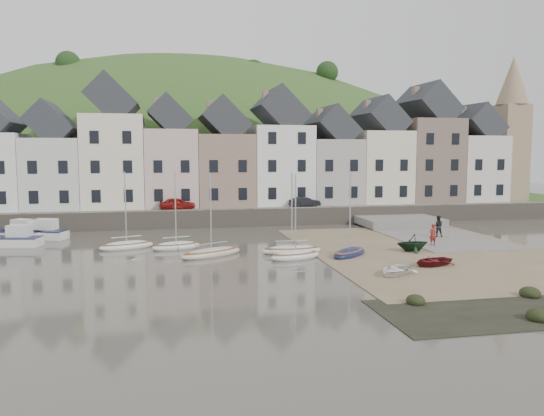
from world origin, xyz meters
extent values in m
plane|color=#4B463B|center=(0.00, 0.00, 0.00)|extent=(160.00, 160.00, 0.00)
cube|color=#3A5723|center=(0.00, 32.00, 0.75)|extent=(90.00, 30.00, 1.50)
cube|color=slate|center=(0.00, 20.50, 1.55)|extent=(70.00, 7.00, 0.10)
cube|color=slate|center=(0.00, 17.00, 0.90)|extent=(70.00, 1.20, 1.80)
cube|color=#746346|center=(11.00, 0.00, 0.03)|extent=(18.00, 26.00, 0.06)
cube|color=slate|center=(15.00, 8.00, 0.06)|extent=(8.00, 18.00, 0.12)
ellipsoid|color=#3A5723|center=(-5.00, 60.00, -18.00)|extent=(134.40, 84.00, 84.00)
cylinder|color=#382619|center=(-22.00, 48.00, 18.00)|extent=(0.50, 0.50, 3.00)
sphere|color=#213D19|center=(-22.00, 48.00, 20.50)|extent=(3.60, 3.60, 3.60)
cylinder|color=#382619|center=(-8.00, 52.00, 18.00)|extent=(0.50, 0.50, 3.00)
sphere|color=#213D19|center=(-8.00, 52.00, 20.50)|extent=(3.60, 3.60, 3.60)
cylinder|color=#382619|center=(6.00, 50.00, 18.00)|extent=(0.50, 0.50, 3.00)
sphere|color=#213D19|center=(6.00, 50.00, 20.50)|extent=(3.60, 3.60, 3.60)
cylinder|color=#382619|center=(18.00, 49.00, 18.00)|extent=(0.50, 0.50, 3.00)
sphere|color=#213D19|center=(18.00, 49.00, 20.50)|extent=(3.60, 3.60, 3.60)
cube|color=silver|center=(-20.05, 24.00, 5.25)|extent=(5.80, 8.00, 7.50)
cube|color=gray|center=(-21.50, 24.00, 11.92)|extent=(0.60, 0.90, 1.40)
cube|color=beige|center=(-13.90, 24.00, 6.50)|extent=(6.40, 8.00, 10.00)
cube|color=gray|center=(-15.50, 24.00, 14.73)|extent=(0.60, 0.90, 1.40)
cube|color=#C8ABA6|center=(-7.85, 24.00, 5.75)|extent=(5.60, 8.00, 8.50)
cube|color=gray|center=(-9.25, 24.00, 12.82)|extent=(0.60, 0.90, 1.40)
cube|color=#8C7061|center=(-1.90, 24.00, 5.50)|extent=(6.20, 8.00, 8.00)
cube|color=gray|center=(-3.45, 24.00, 12.62)|extent=(0.60, 0.90, 1.40)
cube|color=white|center=(4.55, 24.00, 6.00)|extent=(6.60, 8.00, 9.00)
cube|color=gray|center=(2.90, 24.00, 13.83)|extent=(0.60, 0.90, 1.40)
cube|color=#A7A399|center=(10.80, 24.00, 5.25)|extent=(5.80, 8.00, 7.50)
cube|color=gray|center=(9.35, 24.00, 11.92)|extent=(0.60, 0.90, 1.40)
cube|color=beige|center=(16.75, 24.00, 5.75)|extent=(6.00, 8.00, 8.50)
cube|color=gray|center=(15.25, 24.00, 13.02)|extent=(0.60, 0.90, 1.40)
cube|color=#756054|center=(23.00, 24.00, 6.50)|extent=(6.40, 8.00, 10.00)
cube|color=gray|center=(21.40, 24.00, 14.73)|extent=(0.60, 0.90, 1.40)
cube|color=silver|center=(29.15, 24.00, 5.50)|extent=(5.80, 8.00, 8.00)
cube|color=gray|center=(27.70, 24.00, 12.42)|extent=(0.60, 0.90, 1.40)
cube|color=#997F60|center=(34.55, 24.00, 7.50)|extent=(3.50, 3.50, 12.00)
cone|color=#997F60|center=(34.55, 24.00, 16.50)|extent=(4.00, 4.00, 6.00)
ellipsoid|color=silver|center=(-11.75, 6.09, 0.20)|extent=(4.63, 3.00, 0.84)
ellipsoid|color=brown|center=(-11.75, 6.09, 0.42)|extent=(4.26, 2.74, 0.20)
cylinder|color=#B2B5B7|center=(-11.75, 6.09, 3.30)|extent=(0.10, 0.10, 5.60)
cylinder|color=#B2B5B7|center=(-11.75, 6.09, 0.95)|extent=(2.28, 0.96, 0.08)
ellipsoid|color=silver|center=(-7.90, 5.09, 0.20)|extent=(4.14, 2.44, 0.84)
ellipsoid|color=brown|center=(-7.90, 5.09, 0.42)|extent=(3.80, 2.23, 0.20)
cylinder|color=#B2B5B7|center=(-7.90, 5.09, 3.30)|extent=(0.10, 0.10, 5.60)
cylinder|color=#B2B5B7|center=(-7.90, 5.09, 0.95)|extent=(2.09, 0.62, 0.08)
ellipsoid|color=beige|center=(-5.45, 1.62, 0.20)|extent=(5.23, 3.84, 0.84)
ellipsoid|color=brown|center=(-5.45, 1.62, 0.42)|extent=(4.81, 3.52, 0.20)
cylinder|color=#B2B5B7|center=(-5.45, 1.62, 3.30)|extent=(0.10, 0.10, 5.60)
cylinder|color=#B2B5B7|center=(-5.45, 1.62, 0.95)|extent=(2.51, 1.46, 0.08)
ellipsoid|color=silver|center=(0.36, -0.57, 0.20)|extent=(4.20, 2.56, 0.84)
ellipsoid|color=brown|center=(0.36, -0.57, 0.42)|extent=(3.86, 2.33, 0.20)
cylinder|color=#B2B5B7|center=(0.36, -0.57, 3.30)|extent=(0.10, 0.10, 5.60)
cylinder|color=#B2B5B7|center=(0.36, -0.57, 0.95)|extent=(2.10, 0.69, 0.08)
ellipsoid|color=silver|center=(0.62, 1.56, 0.20)|extent=(4.60, 1.51, 0.84)
ellipsoid|color=brown|center=(0.62, 1.56, 0.42)|extent=(4.23, 1.37, 0.20)
cylinder|color=#B2B5B7|center=(0.62, 1.56, 3.30)|extent=(0.10, 0.10, 5.60)
cylinder|color=#B2B5B7|center=(0.62, 1.56, 0.95)|extent=(2.53, 0.09, 0.08)
ellipsoid|color=#14193F|center=(4.50, -0.45, 0.20)|extent=(3.99, 3.89, 0.84)
ellipsoid|color=brown|center=(4.50, -0.45, 0.42)|extent=(3.66, 3.57, 0.20)
cylinder|color=#B2B5B7|center=(4.50, -0.45, 3.30)|extent=(0.10, 0.10, 5.60)
cylinder|color=#B2B5B7|center=(4.50, -0.45, 0.95)|extent=(1.68, 1.60, 0.08)
cube|color=silver|center=(-21.65, 12.79, 0.35)|extent=(5.45, 3.99, 0.70)
cube|color=#14193F|center=(-21.65, 12.79, 0.72)|extent=(5.38, 3.98, 0.08)
cube|color=silver|center=(-20.96, 13.16, 1.20)|extent=(2.19, 1.93, 1.00)
cube|color=silver|center=(-21.14, 9.18, 0.35)|extent=(5.20, 2.68, 0.70)
cube|color=#14193F|center=(-21.14, 9.18, 0.72)|extent=(5.12, 2.71, 0.08)
cube|color=silver|center=(-20.41, 9.33, 1.20)|extent=(1.95, 1.53, 1.00)
cube|color=silver|center=(-19.95, 12.77, 0.35)|extent=(5.84, 3.49, 0.70)
cube|color=#14193F|center=(-19.95, 12.77, 0.72)|extent=(5.75, 3.50, 0.08)
cube|color=silver|center=(-19.16, 13.06, 1.20)|extent=(2.25, 1.79, 1.00)
imported|color=white|center=(5.19, -6.92, 0.36)|extent=(3.60, 3.44, 0.61)
imported|color=black|center=(9.79, 0.22, 0.73)|extent=(2.65, 2.32, 1.34)
imported|color=maroon|center=(8.73, -4.91, 0.37)|extent=(3.51, 2.99, 0.62)
imported|color=maroon|center=(12.44, 2.03, 0.99)|extent=(0.69, 0.51, 1.74)
imported|color=black|center=(15.03, 5.97, 1.06)|extent=(1.12, 1.02, 1.89)
imported|color=maroon|center=(-7.34, 19.50, 2.23)|extent=(3.83, 1.81, 1.26)
imported|color=black|center=(6.46, 19.50, 2.16)|extent=(3.50, 1.54, 1.12)
cube|color=black|center=(8.00, -15.00, 0.03)|extent=(14.00, 6.00, 0.05)
ellipsoid|color=black|center=(3.48, -13.11, 0.19)|extent=(0.95, 1.05, 0.62)
ellipsoid|color=black|center=(10.04, -13.07, 0.21)|extent=(1.06, 1.17, 0.69)
ellipsoid|color=black|center=(7.76, -16.72, 0.22)|extent=(1.08, 1.19, 0.70)
camera|label=1|loc=(-8.98, -37.86, 7.71)|focal=35.91mm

